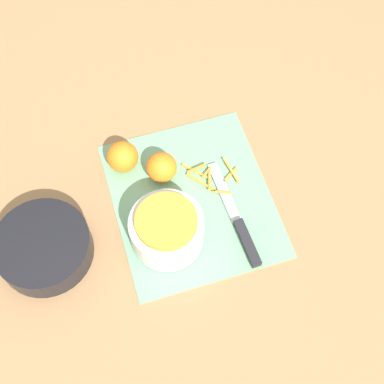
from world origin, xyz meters
name	(u,v)px	position (x,y,z in m)	size (l,w,h in m)	color
ground_plane	(192,200)	(0.00, 0.00, 0.00)	(4.00, 4.00, 0.00)	#9E754C
cutting_board	(192,199)	(0.00, 0.00, 0.00)	(0.38, 0.33, 0.01)	#75AD84
bowl_speckled	(167,229)	(-0.07, 0.08, 0.05)	(0.15, 0.15, 0.09)	silver
bowl_dark	(44,247)	(-0.03, 0.32, 0.03)	(0.19, 0.19, 0.06)	black
knife	(242,231)	(-0.11, -0.08, 0.01)	(0.26, 0.03, 0.02)	#232328
orange_left	(162,167)	(0.08, 0.05, 0.04)	(0.07, 0.07, 0.07)	orange
orange_right	(123,157)	(0.13, 0.12, 0.04)	(0.07, 0.07, 0.07)	orange
peel_pile	(211,176)	(0.04, -0.06, 0.01)	(0.11, 0.12, 0.01)	orange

